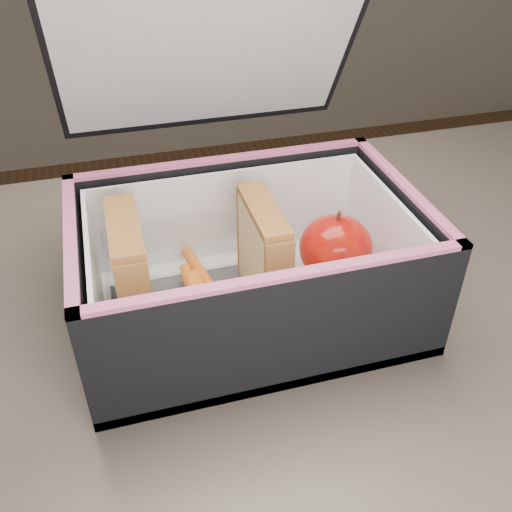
{
  "coord_description": "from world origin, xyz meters",
  "views": [
    {
      "loc": [
        -0.1,
        -0.39,
        1.15
      ],
      "look_at": [
        0.03,
        0.05,
        0.81
      ],
      "focal_mm": 40.0,
      "sensor_mm": 36.0,
      "label": 1
    }
  ],
  "objects": [
    {
      "name": "red_apple",
      "position": [
        0.11,
        0.05,
        0.81
      ],
      "size": [
        0.09,
        0.09,
        0.08
      ],
      "rotation": [
        0.0,
        0.0,
        -0.14
      ],
      "color": "#960006",
      "rests_on": "paper_napkin"
    },
    {
      "name": "plastic_tub",
      "position": [
        -0.03,
        0.04,
        0.8
      ],
      "size": [
        0.18,
        0.13,
        0.07
      ],
      "primitive_type": null,
      "color": "white",
      "rests_on": "lunch_bag"
    },
    {
      "name": "sandwich_right",
      "position": [
        0.03,
        0.04,
        0.82
      ],
      "size": [
        0.03,
        0.1,
        0.11
      ],
      "color": "beige",
      "rests_on": "plastic_tub"
    },
    {
      "name": "sandwich_left",
      "position": [
        -0.1,
        0.04,
        0.82
      ],
      "size": [
        0.03,
        0.1,
        0.11
      ],
      "color": "beige",
      "rests_on": "plastic_tub"
    },
    {
      "name": "carrot_sticks",
      "position": [
        -0.03,
        0.04,
        0.79
      ],
      "size": [
        0.04,
        0.16,
        0.03
      ],
      "color": "orange",
      "rests_on": "plastic_tub"
    },
    {
      "name": "lunch_bag",
      "position": [
        0.02,
        0.05,
        0.82
      ],
      "size": [
        0.33,
        0.33,
        0.31
      ],
      "color": "black",
      "rests_on": "kitchen_table"
    },
    {
      "name": "kitchen_table",
      "position": [
        0.0,
        0.0,
        0.66
      ],
      "size": [
        1.2,
        0.8,
        0.75
      ],
      "color": "#534640",
      "rests_on": "ground"
    },
    {
      "name": "paper_napkin",
      "position": [
        0.11,
        0.05,
        0.77
      ],
      "size": [
        0.11,
        0.11,
        0.01
      ],
      "primitive_type": "cube",
      "rotation": [
        0.0,
        0.0,
        0.41
      ],
      "color": "white",
      "rests_on": "lunch_bag"
    }
  ]
}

